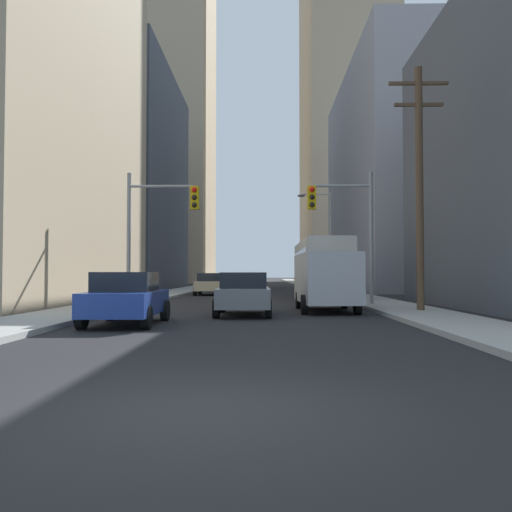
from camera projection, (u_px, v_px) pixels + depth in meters
ground_plane at (202, 412)px, 5.78m from camera, size 400.00×400.00×0.00m
sidewalk_left at (198, 287)px, 55.84m from camera, size 2.62×160.00×0.15m
sidewalk_right at (318, 287)px, 55.66m from camera, size 2.62×160.00×0.15m
city_bus at (320, 266)px, 32.94m from camera, size 2.67×11.51×3.40m
cargo_van_silver at (326, 279)px, 21.34m from camera, size 2.18×5.28×2.26m
sedan_blue at (127, 298)px, 15.68m from camera, size 1.95×4.25×1.52m
sedan_grey at (244, 294)px, 19.29m from camera, size 1.95×4.23×1.52m
sedan_beige at (210, 284)px, 37.71m from camera, size 1.95×4.21×1.52m
sedan_black at (220, 282)px, 47.11m from camera, size 1.95×4.26×1.52m
sedan_navy at (229, 280)px, 59.91m from camera, size 1.95×4.24×1.52m
traffic_signal_near_left at (159, 217)px, 24.29m from camera, size 3.24×0.44×6.00m
traffic_signal_near_right at (344, 217)px, 24.17m from camera, size 2.92×0.44×6.00m
utility_pole_right at (419, 183)px, 20.02m from camera, size 2.20×0.28×9.14m
street_lamp_right at (325, 232)px, 39.73m from camera, size 2.50×0.32×7.50m
building_left_mid_office at (75, 181)px, 56.87m from camera, size 20.57×23.41×22.43m
building_left_far_tower at (156, 114)px, 93.21m from camera, size 18.75×21.47×57.76m
building_right_mid_block at (441, 181)px, 52.46m from camera, size 18.38×27.99×20.85m
building_right_far_highrise at (344, 93)px, 96.05m from camera, size 14.05×28.55×66.90m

